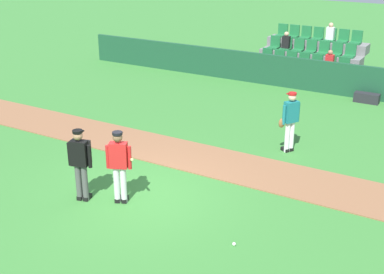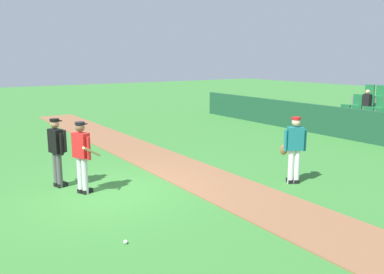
{
  "view_description": "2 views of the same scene",
  "coord_description": "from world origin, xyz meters",
  "px_view_note": "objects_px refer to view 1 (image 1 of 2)",
  "views": [
    {
      "loc": [
        6.66,
        -8.88,
        5.87
      ],
      "look_at": [
        0.4,
        1.83,
        0.96
      ],
      "focal_mm": 48.47,
      "sensor_mm": 36.0,
      "label": 1
    },
    {
      "loc": [
        9.05,
        -3.48,
        3.24
      ],
      "look_at": [
        0.6,
        2.18,
        1.23
      ],
      "focal_mm": 37.48,
      "sensor_mm": 36.0,
      "label": 2
    }
  ],
  "objects_px": {
    "umpire_home_plate": "(80,161)",
    "baseball": "(234,244)",
    "equipment_bag": "(367,98)",
    "runner_teal_jersey": "(290,120)",
    "batter_red_jersey": "(119,164)"
  },
  "relations": [
    {
      "from": "batter_red_jersey",
      "to": "umpire_home_plate",
      "type": "xyz_separation_m",
      "value": [
        -0.85,
        -0.35,
        0.03
      ]
    },
    {
      "from": "umpire_home_plate",
      "to": "batter_red_jersey",
      "type": "bearing_deg",
      "value": 22.25
    },
    {
      "from": "baseball",
      "to": "equipment_bag",
      "type": "relative_size",
      "value": 0.08
    },
    {
      "from": "batter_red_jersey",
      "to": "runner_teal_jersey",
      "type": "distance_m",
      "value": 5.35
    },
    {
      "from": "runner_teal_jersey",
      "to": "baseball",
      "type": "distance_m",
      "value": 5.28
    },
    {
      "from": "batter_red_jersey",
      "to": "runner_teal_jersey",
      "type": "xyz_separation_m",
      "value": [
        2.28,
        4.84,
        -0.01
      ]
    },
    {
      "from": "batter_red_jersey",
      "to": "equipment_bag",
      "type": "distance_m",
      "value": 11.15
    },
    {
      "from": "equipment_bag",
      "to": "runner_teal_jersey",
      "type": "bearing_deg",
      "value": -98.52
    },
    {
      "from": "umpire_home_plate",
      "to": "runner_teal_jersey",
      "type": "distance_m",
      "value": 6.05
    },
    {
      "from": "batter_red_jersey",
      "to": "equipment_bag",
      "type": "relative_size",
      "value": 1.96
    },
    {
      "from": "umpire_home_plate",
      "to": "runner_teal_jersey",
      "type": "height_order",
      "value": "same"
    },
    {
      "from": "umpire_home_plate",
      "to": "baseball",
      "type": "xyz_separation_m",
      "value": [
        3.91,
        0.05,
        -0.96
      ]
    },
    {
      "from": "umpire_home_plate",
      "to": "baseball",
      "type": "height_order",
      "value": "umpire_home_plate"
    },
    {
      "from": "baseball",
      "to": "equipment_bag",
      "type": "xyz_separation_m",
      "value": [
        0.09,
        10.97,
        0.14
      ]
    },
    {
      "from": "baseball",
      "to": "runner_teal_jersey",
      "type": "bearing_deg",
      "value": 98.7
    }
  ]
}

